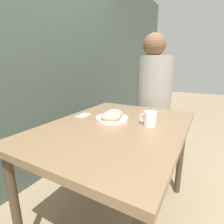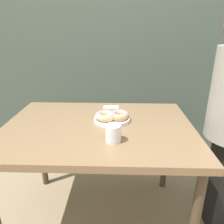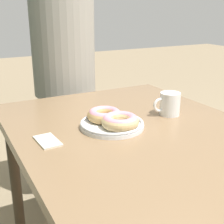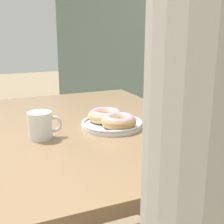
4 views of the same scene
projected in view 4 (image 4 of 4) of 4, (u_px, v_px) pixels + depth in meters
dining_table at (87, 141)px, 1.26m from camera, size 1.17×0.86×0.75m
donut_plate at (112, 120)px, 1.19m from camera, size 0.25×0.24×0.06m
coffee_mug at (41, 125)px, 1.07m from camera, size 0.08×0.12×0.09m
napkin at (165, 118)px, 1.31m from camera, size 0.12×0.07×0.01m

